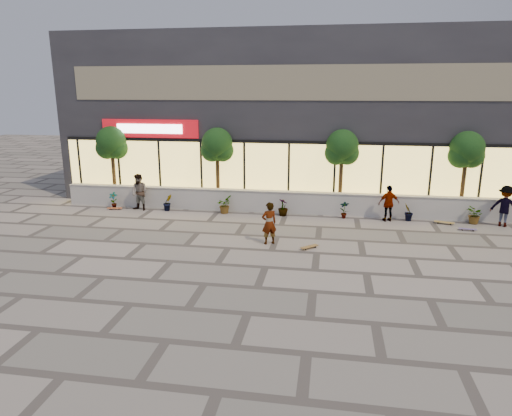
% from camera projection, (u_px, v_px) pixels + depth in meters
% --- Properties ---
extents(ground, '(80.00, 80.00, 0.00)m').
position_uv_depth(ground, '(265.00, 267.00, 15.07)').
color(ground, gray).
rests_on(ground, ground).
extents(planter_wall, '(22.00, 0.42, 1.04)m').
position_uv_depth(planter_wall, '(286.00, 202.00, 21.62)').
color(planter_wall, beige).
rests_on(planter_wall, ground).
extents(retail_building, '(24.00, 9.17, 8.50)m').
position_uv_depth(retail_building, '(297.00, 116.00, 25.92)').
color(retail_building, '#28272D').
rests_on(retail_building, ground).
extents(shrub_a, '(0.43, 0.29, 0.81)m').
position_uv_depth(shrub_a, '(113.00, 200.00, 22.46)').
color(shrub_a, black).
rests_on(shrub_a, ground).
extents(shrub_b, '(0.57, 0.57, 0.81)m').
position_uv_depth(shrub_b, '(168.00, 202.00, 22.02)').
color(shrub_b, black).
rests_on(shrub_b, ground).
extents(shrub_c, '(0.68, 0.77, 0.81)m').
position_uv_depth(shrub_c, '(224.00, 205.00, 21.58)').
color(shrub_c, black).
rests_on(shrub_c, ground).
extents(shrub_d, '(0.64, 0.64, 0.81)m').
position_uv_depth(shrub_d, '(283.00, 207.00, 21.14)').
color(shrub_d, black).
rests_on(shrub_d, ground).
extents(shrub_e, '(0.46, 0.35, 0.81)m').
position_uv_depth(shrub_e, '(344.00, 210.00, 20.70)').
color(shrub_e, black).
rests_on(shrub_e, ground).
extents(shrub_f, '(0.55, 0.57, 0.81)m').
position_uv_depth(shrub_f, '(408.00, 212.00, 20.26)').
color(shrub_f, black).
rests_on(shrub_f, ground).
extents(shrub_g, '(0.77, 0.84, 0.81)m').
position_uv_depth(shrub_g, '(475.00, 215.00, 19.82)').
color(shrub_g, black).
rests_on(shrub_g, ground).
extents(tree_west, '(1.60, 1.50, 3.92)m').
position_uv_depth(tree_west, '(112.00, 145.00, 23.08)').
color(tree_west, '#402A17').
rests_on(tree_west, ground).
extents(tree_midwest, '(1.60, 1.50, 3.92)m').
position_uv_depth(tree_midwest, '(217.00, 147.00, 22.22)').
color(tree_midwest, '#402A17').
rests_on(tree_midwest, ground).
extents(tree_mideast, '(1.60, 1.50, 3.92)m').
position_uv_depth(tree_mideast, '(342.00, 149.00, 21.27)').
color(tree_mideast, '#402A17').
rests_on(tree_mideast, ground).
extents(tree_east, '(1.60, 1.50, 3.92)m').
position_uv_depth(tree_east, '(467.00, 152.00, 20.41)').
color(tree_east, '#402A17').
rests_on(tree_east, ground).
extents(skater_center, '(0.71, 0.63, 1.63)m').
position_uv_depth(skater_center, '(269.00, 223.00, 17.16)').
color(skater_center, white).
rests_on(skater_center, ground).
extents(skater_left, '(1.01, 0.87, 1.78)m').
position_uv_depth(skater_left, '(140.00, 192.00, 21.96)').
color(skater_left, '#907F5D').
rests_on(skater_left, ground).
extents(skater_right_near, '(1.02, 0.64, 1.62)m').
position_uv_depth(skater_right_near, '(389.00, 203.00, 20.15)').
color(skater_right_near, white).
rests_on(skater_right_near, ground).
extents(skater_right_far, '(1.32, 1.11, 1.77)m').
position_uv_depth(skater_right_far, '(505.00, 206.00, 19.38)').
color(skater_right_far, maroon).
rests_on(skater_right_far, ground).
extents(skateboard_center, '(0.69, 0.68, 0.09)m').
position_uv_depth(skateboard_center, '(309.00, 247.00, 16.80)').
color(skateboard_center, brown).
rests_on(skateboard_center, ground).
extents(skateboard_left, '(0.74, 0.31, 0.09)m').
position_uv_depth(skateboard_left, '(115.00, 208.00, 22.28)').
color(skateboard_left, '#D75A28').
rests_on(skateboard_left, ground).
extents(skateboard_right_near, '(0.85, 0.43, 0.10)m').
position_uv_depth(skateboard_right_near, '(444.00, 222.00, 19.87)').
color(skateboard_right_near, olive).
rests_on(skateboard_right_near, ground).
extents(skateboard_right_far, '(0.72, 0.26, 0.08)m').
position_uv_depth(skateboard_right_far, '(468.00, 229.00, 18.95)').
color(skateboard_right_far, '#574A87').
rests_on(skateboard_right_far, ground).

